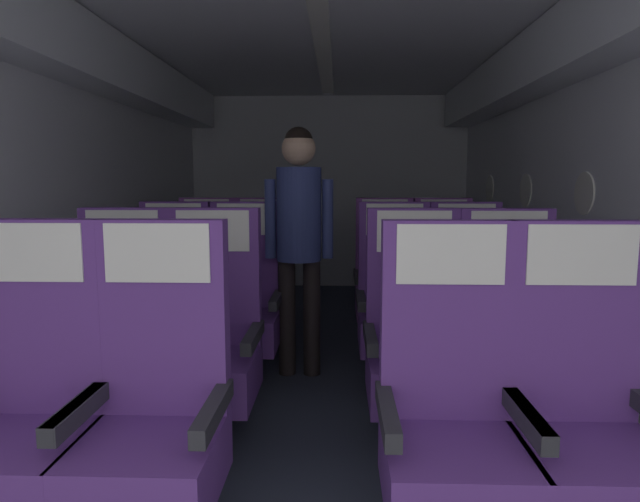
% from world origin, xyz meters
% --- Properties ---
extents(ground, '(3.47, 6.60, 0.02)m').
position_xyz_m(ground, '(0.00, 3.10, -0.01)').
color(ground, '#2D3342').
extents(fuselage_shell, '(3.35, 6.25, 2.28)m').
position_xyz_m(fuselage_shell, '(0.00, 3.37, 1.61)').
color(fuselage_shell, silver).
rests_on(fuselage_shell, ground).
extents(seat_a_left_window, '(0.48, 0.49, 1.11)m').
position_xyz_m(seat_a_left_window, '(-0.92, 1.47, 0.46)').
color(seat_a_left_window, '#38383D').
rests_on(seat_a_left_window, ground).
extents(seat_a_left_aisle, '(0.48, 0.49, 1.11)m').
position_xyz_m(seat_a_left_aisle, '(-0.49, 1.47, 0.46)').
color(seat_a_left_aisle, '#38383D').
rests_on(seat_a_left_aisle, ground).
extents(seat_a_right_aisle, '(0.48, 0.49, 1.11)m').
position_xyz_m(seat_a_right_aisle, '(0.92, 1.48, 0.46)').
color(seat_a_right_aisle, '#38383D').
rests_on(seat_a_right_aisle, ground).
extents(seat_a_right_window, '(0.48, 0.49, 1.11)m').
position_xyz_m(seat_a_right_window, '(0.49, 1.47, 0.46)').
color(seat_a_right_window, '#38383D').
rests_on(seat_a_right_window, ground).
extents(seat_b_left_window, '(0.48, 0.49, 1.11)m').
position_xyz_m(seat_b_left_window, '(-0.94, 2.30, 0.46)').
color(seat_b_left_window, '#38383D').
rests_on(seat_b_left_window, ground).
extents(seat_b_left_aisle, '(0.48, 0.49, 1.11)m').
position_xyz_m(seat_b_left_aisle, '(-0.49, 2.30, 0.46)').
color(seat_b_left_aisle, '#38383D').
rests_on(seat_b_left_aisle, ground).
extents(seat_b_right_aisle, '(0.48, 0.49, 1.11)m').
position_xyz_m(seat_b_right_aisle, '(0.93, 2.30, 0.46)').
color(seat_b_right_aisle, '#38383D').
rests_on(seat_b_right_aisle, ground).
extents(seat_b_right_window, '(0.48, 0.49, 1.11)m').
position_xyz_m(seat_b_right_window, '(0.49, 2.31, 0.46)').
color(seat_b_right_window, '#38383D').
rests_on(seat_b_right_window, ground).
extents(seat_c_left_window, '(0.48, 0.49, 1.11)m').
position_xyz_m(seat_c_left_window, '(-0.94, 3.14, 0.46)').
color(seat_c_left_window, '#38383D').
rests_on(seat_c_left_window, ground).
extents(seat_c_left_aisle, '(0.48, 0.49, 1.11)m').
position_xyz_m(seat_c_left_aisle, '(-0.47, 3.13, 0.46)').
color(seat_c_left_aisle, '#38383D').
rests_on(seat_c_left_aisle, ground).
extents(seat_c_right_aisle, '(0.48, 0.49, 1.11)m').
position_xyz_m(seat_c_right_aisle, '(0.93, 3.14, 0.46)').
color(seat_c_right_aisle, '#38383D').
rests_on(seat_c_right_aisle, ground).
extents(seat_c_right_window, '(0.48, 0.49, 1.11)m').
position_xyz_m(seat_c_right_window, '(0.47, 3.13, 0.46)').
color(seat_c_right_window, '#38383D').
rests_on(seat_c_right_window, ground).
extents(seat_d_left_window, '(0.48, 0.49, 1.11)m').
position_xyz_m(seat_d_left_window, '(-0.93, 3.97, 0.46)').
color(seat_d_left_window, '#38383D').
rests_on(seat_d_left_window, ground).
extents(seat_d_left_aisle, '(0.48, 0.49, 1.11)m').
position_xyz_m(seat_d_left_aisle, '(-0.48, 3.96, 0.46)').
color(seat_d_left_aisle, '#38383D').
rests_on(seat_d_left_aisle, ground).
extents(seat_d_right_aisle, '(0.48, 0.49, 1.11)m').
position_xyz_m(seat_d_right_aisle, '(0.94, 3.96, 0.46)').
color(seat_d_right_aisle, '#38383D').
rests_on(seat_d_right_aisle, ground).
extents(seat_d_right_window, '(0.48, 0.49, 1.11)m').
position_xyz_m(seat_d_right_window, '(0.48, 3.97, 0.46)').
color(seat_d_right_window, '#38383D').
rests_on(seat_d_right_window, ground).
extents(flight_attendant, '(0.43, 0.28, 1.57)m').
position_xyz_m(flight_attendant, '(-0.13, 3.17, 0.97)').
color(flight_attendant, black).
rests_on(flight_attendant, ground).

